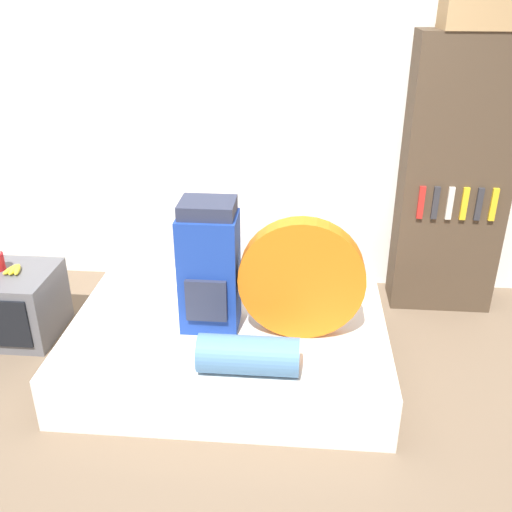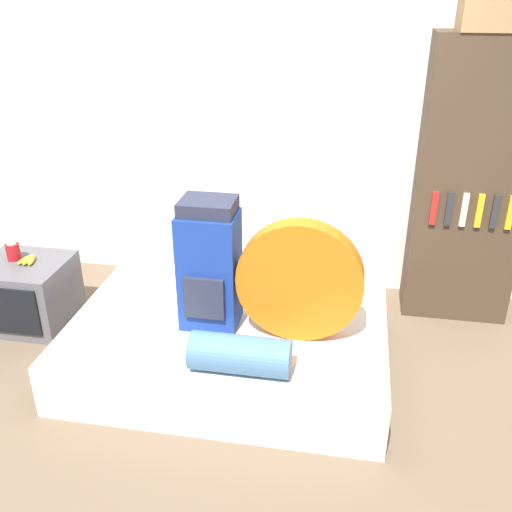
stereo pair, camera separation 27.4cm
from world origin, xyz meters
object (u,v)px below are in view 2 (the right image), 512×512
object	(u,v)px
television	(28,293)
backpack	(210,265)
cardboard_box	(497,14)
canister	(13,251)
tent_bag	(300,281)
bookshelf	(471,185)
sleeping_roll	(240,354)

from	to	relation	value
television	backpack	bearing A→B (deg)	-11.47
backpack	cardboard_box	bearing A→B (deg)	32.29
television	canister	xyz separation A→B (m)	(-0.08, 0.05, 0.30)
tent_bag	television	size ratio (longest dim) A/B	1.24
bookshelf	cardboard_box	world-z (taller)	cardboard_box
television	bookshelf	world-z (taller)	bookshelf
sleeping_roll	bookshelf	distance (m)	2.03
sleeping_roll	television	distance (m)	1.86
tent_bag	sleeping_roll	distance (m)	0.55
bookshelf	tent_bag	bearing A→B (deg)	-134.71
backpack	sleeping_roll	distance (m)	0.60
sleeping_roll	canister	size ratio (longest dim) A/B	3.99
backpack	canister	size ratio (longest dim) A/B	5.87
tent_bag	bookshelf	bearing A→B (deg)	45.29
tent_bag	sleeping_roll	size ratio (longest dim) A/B	1.34
tent_bag	television	bearing A→B (deg)	170.22
television	cardboard_box	xyz separation A→B (m)	(2.98, 0.70, 1.81)
tent_bag	canister	distance (m)	2.08
tent_bag	sleeping_roll	bearing A→B (deg)	-123.71
cardboard_box	television	bearing A→B (deg)	-166.78
backpack	television	xyz separation A→B (m)	(-1.42, 0.29, -0.49)
backpack	sleeping_roll	xyz separation A→B (m)	(0.27, -0.45, -0.28)
canister	sleeping_roll	bearing A→B (deg)	-23.90
canister	bookshelf	distance (m)	3.19
television	cardboard_box	size ratio (longest dim) A/B	1.34
sleeping_roll	cardboard_box	xyz separation A→B (m)	(1.29, 1.44, 1.61)
backpack	sleeping_roll	world-z (taller)	backpack
tent_bag	sleeping_roll	xyz separation A→B (m)	(-0.27, -0.40, -0.26)
backpack	cardboard_box	xyz separation A→B (m)	(1.56, 0.99, 1.33)
cardboard_box	canister	bearing A→B (deg)	-167.96
canister	backpack	bearing A→B (deg)	-12.58
tent_bag	sleeping_roll	world-z (taller)	tent_bag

